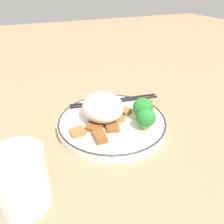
% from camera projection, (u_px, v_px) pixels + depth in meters
% --- Properties ---
extents(ground_plane, '(3.00, 3.00, 0.00)m').
position_uv_depth(ground_plane, '(112.00, 126.00, 0.51)').
color(ground_plane, '#9E7A56').
extents(plate, '(0.25, 0.25, 0.02)m').
position_uv_depth(plate, '(112.00, 122.00, 0.50)').
color(plate, white).
rests_on(plate, ground_plane).
extents(rice_mound, '(0.10, 0.09, 0.06)m').
position_uv_depth(rice_mound, '(103.00, 107.00, 0.49)').
color(rice_mound, white).
rests_on(rice_mound, plate).
extents(broccoli_back_left, '(0.04, 0.04, 0.05)m').
position_uv_depth(broccoli_back_left, '(146.00, 118.00, 0.45)').
color(broccoli_back_left, '#7FB756').
rests_on(broccoli_back_left, plate).
extents(broccoli_back_center, '(0.05, 0.05, 0.05)m').
position_uv_depth(broccoli_back_center, '(143.00, 108.00, 0.49)').
color(broccoli_back_center, '#7FB756').
rests_on(broccoli_back_center, plate).
extents(meat_near_front, '(0.04, 0.04, 0.01)m').
position_uv_depth(meat_near_front, '(124.00, 111.00, 0.52)').
color(meat_near_front, '#9E6633').
rests_on(meat_near_front, plate).
extents(meat_near_left, '(0.03, 0.03, 0.01)m').
position_uv_depth(meat_near_left, '(78.00, 132.00, 0.45)').
color(meat_near_left, '#9E6633').
rests_on(meat_near_left, plate).
extents(meat_near_right, '(0.04, 0.04, 0.01)m').
position_uv_depth(meat_near_right, '(94.00, 127.00, 0.46)').
color(meat_near_right, brown).
rests_on(meat_near_right, plate).
extents(meat_near_back, '(0.03, 0.04, 0.01)m').
position_uv_depth(meat_near_back, '(96.00, 111.00, 0.52)').
color(meat_near_back, brown).
rests_on(meat_near_back, plate).
extents(meat_on_rice_edge, '(0.03, 0.03, 0.01)m').
position_uv_depth(meat_on_rice_edge, '(113.00, 128.00, 0.46)').
color(meat_on_rice_edge, brown).
rests_on(meat_on_rice_edge, plate).
extents(meat_mid_left, '(0.02, 0.02, 0.01)m').
position_uv_depth(meat_mid_left, '(118.00, 118.00, 0.49)').
color(meat_mid_left, '#9E6633').
rests_on(meat_mid_left, plate).
extents(meat_mid_right, '(0.04, 0.02, 0.01)m').
position_uv_depth(meat_mid_right, '(100.00, 136.00, 0.43)').
color(meat_mid_right, brown).
rests_on(meat_mid_right, plate).
extents(chopsticks, '(0.05, 0.23, 0.01)m').
position_uv_depth(chopsticks, '(115.00, 101.00, 0.57)').
color(chopsticks, black).
rests_on(chopsticks, plate).
extents(drinking_glass, '(0.08, 0.08, 0.10)m').
position_uv_depth(drinking_glass, '(20.00, 180.00, 0.31)').
color(drinking_glass, silver).
rests_on(drinking_glass, ground_plane).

